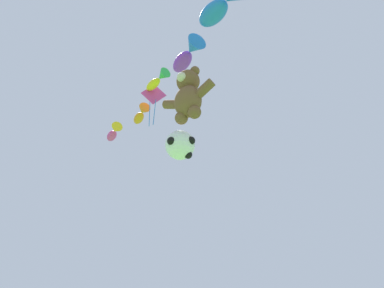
% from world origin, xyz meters
% --- Properties ---
extents(teddy_bear_kite, '(2.20, 0.97, 2.23)m').
position_xyz_m(teddy_bear_kite, '(0.88, 3.27, 9.67)').
color(teddy_bear_kite, brown).
extents(soccer_ball_kite, '(1.11, 1.10, 1.02)m').
position_xyz_m(soccer_ball_kite, '(0.37, 3.53, 7.93)').
color(soccer_ball_kite, white).
extents(fish_kite_cobalt, '(2.17, 1.33, 0.97)m').
position_xyz_m(fish_kite_cobalt, '(2.80, 2.77, 12.51)').
color(fish_kite_cobalt, blue).
extents(fish_kite_violet, '(1.98, 1.43, 0.78)m').
position_xyz_m(fish_kite_violet, '(0.48, 3.74, 12.25)').
color(fish_kite_violet, purple).
extents(fish_kite_goldfin, '(1.60, 0.86, 0.53)m').
position_xyz_m(fish_kite_goldfin, '(-2.05, 4.76, 12.98)').
color(fish_kite_goldfin, yellow).
extents(fish_kite_tangerine, '(1.50, 1.13, 0.56)m').
position_xyz_m(fish_kite_tangerine, '(-3.83, 5.58, 12.30)').
color(fish_kite_tangerine, orange).
extents(fish_kite_magenta, '(1.59, 1.16, 0.60)m').
position_xyz_m(fish_kite_magenta, '(-6.52, 6.22, 12.66)').
color(fish_kite_magenta, '#E53F9E').
extents(diamond_kite, '(0.88, 0.90, 2.49)m').
position_xyz_m(diamond_kite, '(-2.70, 5.22, 12.62)').
color(diamond_kite, '#E53F9E').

